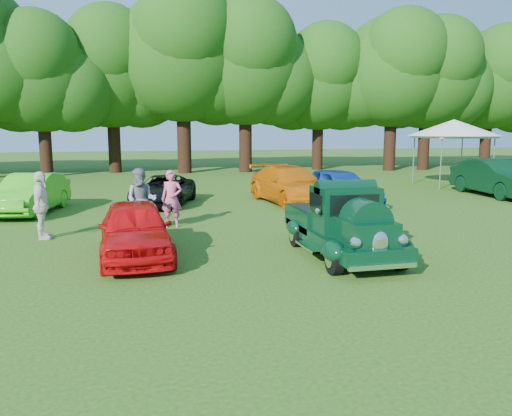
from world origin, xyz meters
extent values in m
plane|color=#204B11|center=(0.00, 0.00, 0.00)|extent=(120.00, 120.00, 0.00)
cylinder|color=black|center=(0.65, -1.69, 0.34)|extent=(0.20, 0.69, 0.69)
cylinder|color=black|center=(2.19, -1.69, 0.34)|extent=(0.20, 0.69, 0.69)
cylinder|color=black|center=(0.65, 0.96, 0.34)|extent=(0.20, 0.69, 0.69)
cylinder|color=black|center=(2.19, 0.96, 0.34)|extent=(0.20, 0.69, 0.69)
cube|color=black|center=(1.42, -0.30, 0.48)|extent=(1.59, 4.17, 0.32)
cube|color=black|center=(1.42, -1.55, 0.85)|extent=(1.02, 1.34, 0.57)
cube|color=black|center=(1.42, -0.42, 1.17)|extent=(1.45, 1.07, 1.11)
cube|color=black|center=(1.42, -0.93, 1.36)|extent=(1.20, 0.06, 0.48)
cube|color=black|center=(1.42, 0.97, 0.74)|extent=(1.59, 1.90, 0.54)
cube|color=black|center=(1.42, 0.97, 1.00)|extent=(1.37, 1.67, 0.05)
ellipsoid|color=black|center=(0.63, -1.69, 0.52)|extent=(0.46, 0.80, 0.46)
ellipsoid|color=black|center=(2.22, -1.69, 0.52)|extent=(0.46, 0.80, 0.46)
ellipsoid|color=black|center=(0.60, 0.96, 0.51)|extent=(0.35, 0.67, 0.39)
ellipsoid|color=black|center=(2.25, 0.96, 0.51)|extent=(0.35, 0.67, 0.39)
ellipsoid|color=white|center=(1.42, -2.24, 0.74)|extent=(0.37, 0.11, 0.55)
sphere|color=white|center=(0.90, -2.18, 0.80)|extent=(0.26, 0.26, 0.26)
sphere|color=white|center=(1.94, -2.18, 0.80)|extent=(0.26, 0.26, 0.26)
cube|color=white|center=(1.42, -2.38, 0.32)|extent=(1.50, 0.10, 0.10)
cube|color=white|center=(1.42, 1.93, 0.37)|extent=(1.50, 0.10, 0.10)
imported|color=#C0080B|center=(-3.48, 0.73, 0.70)|extent=(1.83, 4.16, 1.39)
imported|color=green|center=(-7.23, 8.22, 0.72)|extent=(2.30, 4.60, 1.45)
imported|color=black|center=(-2.39, 9.15, 0.60)|extent=(3.19, 4.72, 1.20)
imported|color=#CD6207|center=(2.81, 8.49, 0.77)|extent=(2.81, 5.51, 1.53)
imported|color=navy|center=(4.55, 7.44, 0.75)|extent=(2.59, 4.67, 1.50)
imported|color=black|center=(12.76, 8.39, 0.86)|extent=(2.18, 5.32, 1.72)
imported|color=#CA5377|center=(-2.36, 4.39, 0.90)|extent=(0.69, 0.49, 1.81)
imported|color=gray|center=(-3.29, 3.84, 0.96)|extent=(1.07, 0.92, 1.92)
imported|color=silver|center=(-6.03, 3.42, 0.96)|extent=(0.50, 1.14, 1.92)
cube|color=silver|center=(13.12, 12.44, 2.65)|extent=(3.46, 3.46, 0.13)
cone|color=silver|center=(13.12, 12.44, 3.14)|extent=(5.07, 5.07, 0.87)
cylinder|color=slate|center=(11.57, 11.08, 1.30)|extent=(0.06, 0.06, 2.60)
cylinder|color=slate|center=(11.77, 14.00, 1.30)|extent=(0.06, 0.06, 2.60)
cylinder|color=slate|center=(14.48, 10.89, 1.30)|extent=(0.06, 0.06, 2.60)
cylinder|color=slate|center=(14.68, 13.80, 1.30)|extent=(0.06, 0.06, 2.60)
cylinder|color=black|center=(-9.13, 23.23, 1.96)|extent=(0.78, 0.78, 3.91)
sphere|color=#11460F|center=(-9.13, 23.23, 6.41)|extent=(7.15, 7.15, 7.15)
cylinder|color=black|center=(-4.93, 25.41, 2.15)|extent=(0.86, 0.86, 4.29)
sphere|color=#11460F|center=(-4.93, 25.41, 7.04)|extent=(7.85, 7.85, 7.85)
cylinder|color=black|center=(-0.17, 23.89, 2.41)|extent=(0.97, 0.97, 4.83)
sphere|color=#11460F|center=(-0.17, 23.89, 7.92)|extent=(8.83, 8.83, 8.83)
cylinder|color=black|center=(4.16, 23.73, 2.27)|extent=(0.91, 0.91, 4.53)
sphere|color=#11460F|center=(4.16, 23.73, 7.44)|extent=(8.29, 8.29, 8.29)
cylinder|color=black|center=(9.91, 24.54, 2.03)|extent=(0.81, 0.81, 4.06)
sphere|color=#11460F|center=(9.91, 24.54, 6.66)|extent=(7.43, 7.43, 7.43)
cylinder|color=black|center=(14.84, 22.56, 2.18)|extent=(0.87, 0.87, 4.36)
sphere|color=#11460F|center=(14.84, 22.56, 7.15)|extent=(7.98, 7.98, 7.98)
cylinder|color=black|center=(17.67, 22.59, 2.11)|extent=(0.84, 0.84, 4.22)
sphere|color=#11460F|center=(17.67, 22.59, 6.92)|extent=(7.71, 7.71, 7.71)
cylinder|color=black|center=(23.65, 23.42, 2.08)|extent=(0.83, 0.83, 4.16)
sphere|color=#11460F|center=(23.65, 23.42, 6.83)|extent=(7.61, 7.61, 7.61)
camera|label=1|loc=(-3.34, -11.34, 3.09)|focal=35.00mm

